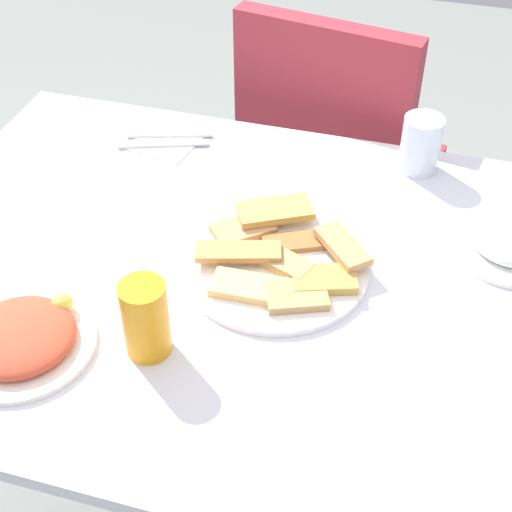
# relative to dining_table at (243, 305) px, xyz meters

# --- Properties ---
(dining_table) EXTENTS (1.18, 0.87, 0.74)m
(dining_table) POSITION_rel_dining_table_xyz_m (0.00, 0.00, 0.00)
(dining_table) COLOR silver
(dining_table) RESTS_ON ground_plane
(dining_chair) EXTENTS (0.49, 0.49, 0.92)m
(dining_chair) POSITION_rel_dining_table_xyz_m (0.03, 0.66, -0.14)
(dining_chair) COLOR #A12C36
(dining_chair) RESTS_ON ground_plane
(pide_platter) EXTENTS (0.30, 0.31, 0.04)m
(pide_platter) POSITION_rel_dining_table_xyz_m (0.05, 0.02, 0.09)
(pide_platter) COLOR white
(pide_platter) RESTS_ON dining_table
(salad_plate_greens) EXTENTS (0.23, 0.23, 0.04)m
(salad_plate_greens) POSITION_rel_dining_table_xyz_m (-0.26, -0.24, 0.10)
(salad_plate_greens) COLOR white
(salad_plate_greens) RESTS_ON dining_table
(soda_can) EXTENTS (0.09, 0.09, 0.12)m
(soda_can) POSITION_rel_dining_table_xyz_m (-0.08, -0.20, 0.14)
(soda_can) COLOR orange
(soda_can) RESTS_ON dining_table
(drinking_glass) EXTENTS (0.07, 0.07, 0.11)m
(drinking_glass) POSITION_rel_dining_table_xyz_m (0.23, 0.36, 0.13)
(drinking_glass) COLOR silver
(drinking_glass) RESTS_ON dining_table
(paper_napkin) EXTENTS (0.14, 0.14, 0.00)m
(paper_napkin) POSITION_rel_dining_table_xyz_m (-0.25, 0.32, 0.08)
(paper_napkin) COLOR white
(paper_napkin) RESTS_ON dining_table
(fork) EXTENTS (0.17, 0.07, 0.00)m
(fork) POSITION_rel_dining_table_xyz_m (-0.25, 0.30, 0.08)
(fork) COLOR silver
(fork) RESTS_ON paper_napkin
(spoon) EXTENTS (0.17, 0.06, 0.00)m
(spoon) POSITION_rel_dining_table_xyz_m (-0.25, 0.34, 0.08)
(spoon) COLOR silver
(spoon) RESTS_ON paper_napkin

